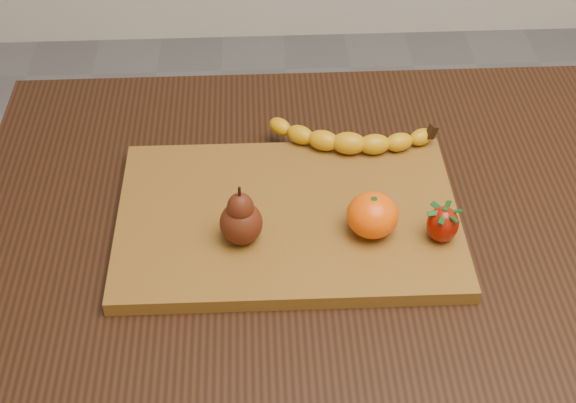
{
  "coord_description": "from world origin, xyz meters",
  "views": [
    {
      "loc": [
        -0.1,
        -0.78,
        1.5
      ],
      "look_at": [
        -0.07,
        -0.01,
        0.8
      ],
      "focal_mm": 50.0,
      "sensor_mm": 36.0,
      "label": 1
    }
  ],
  "objects_px": {
    "table": "(334,266)",
    "cutting_board": "(288,218)",
    "mandarin": "(372,215)",
    "pear": "(241,214)"
  },
  "relations": [
    {
      "from": "cutting_board",
      "to": "pear",
      "type": "height_order",
      "value": "pear"
    },
    {
      "from": "table",
      "to": "pear",
      "type": "height_order",
      "value": "pear"
    },
    {
      "from": "table",
      "to": "mandarin",
      "type": "distance_m",
      "value": 0.16
    },
    {
      "from": "mandarin",
      "to": "table",
      "type": "bearing_deg",
      "value": 126.81
    },
    {
      "from": "table",
      "to": "pear",
      "type": "distance_m",
      "value": 0.21
    },
    {
      "from": "mandarin",
      "to": "pear",
      "type": "bearing_deg",
      "value": -178.16
    },
    {
      "from": "cutting_board",
      "to": "mandarin",
      "type": "bearing_deg",
      "value": -20.25
    },
    {
      "from": "pear",
      "to": "table",
      "type": "bearing_deg",
      "value": 23.65
    },
    {
      "from": "table",
      "to": "cutting_board",
      "type": "xyz_separation_m",
      "value": [
        -0.07,
        -0.01,
        0.11
      ]
    },
    {
      "from": "table",
      "to": "pear",
      "type": "relative_size",
      "value": 11.75
    }
  ]
}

